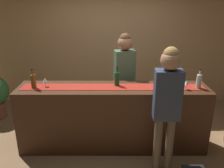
# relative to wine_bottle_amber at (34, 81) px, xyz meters

# --- Properties ---
(ground_plane) EXTENTS (10.00, 10.00, 0.00)m
(ground_plane) POSITION_rel_wine_bottle_amber_xyz_m (1.18, 0.05, -1.13)
(ground_plane) COLOR brown
(back_wall) EXTENTS (6.00, 0.12, 2.90)m
(back_wall) POSITION_rel_wine_bottle_amber_xyz_m (1.18, 1.95, 0.32)
(back_wall) COLOR tan
(back_wall) RESTS_ON ground
(bar_counter) EXTENTS (2.90, 0.60, 1.02)m
(bar_counter) POSITION_rel_wine_bottle_amber_xyz_m (1.18, 0.05, -0.62)
(bar_counter) COLOR #3D2314
(bar_counter) RESTS_ON ground
(counter_runner_cloth) EXTENTS (2.76, 0.28, 0.01)m
(counter_runner_cloth) POSITION_rel_wine_bottle_amber_xyz_m (1.18, 0.05, -0.11)
(counter_runner_cloth) COLOR maroon
(counter_runner_cloth) RESTS_ON bar_counter
(wine_bottle_amber) EXTENTS (0.07, 0.07, 0.30)m
(wine_bottle_amber) POSITION_rel_wine_bottle_amber_xyz_m (0.00, 0.00, 0.00)
(wine_bottle_amber) COLOR brown
(wine_bottle_amber) RESTS_ON bar_counter
(wine_bottle_clear) EXTENTS (0.07, 0.07, 0.30)m
(wine_bottle_clear) POSITION_rel_wine_bottle_amber_xyz_m (2.45, 0.00, 0.00)
(wine_bottle_clear) COLOR #B2C6C1
(wine_bottle_clear) RESTS_ON bar_counter
(wine_bottle_green) EXTENTS (0.07, 0.07, 0.30)m
(wine_bottle_green) POSITION_rel_wine_bottle_amber_xyz_m (1.24, 0.12, 0.00)
(wine_bottle_green) COLOR #194723
(wine_bottle_green) RESTS_ON bar_counter
(wine_glass_near_customer) EXTENTS (0.07, 0.07, 0.14)m
(wine_glass_near_customer) POSITION_rel_wine_bottle_amber_xyz_m (1.86, 0.03, -0.01)
(wine_glass_near_customer) COLOR silver
(wine_glass_near_customer) RESTS_ON bar_counter
(wine_glass_mid_counter) EXTENTS (0.07, 0.07, 0.14)m
(wine_glass_mid_counter) POSITION_rel_wine_bottle_amber_xyz_m (2.25, -0.05, -0.01)
(wine_glass_mid_counter) COLOR silver
(wine_glass_mid_counter) RESTS_ON bar_counter
(wine_glass_far_end) EXTENTS (0.07, 0.07, 0.14)m
(wine_glass_far_end) POSITION_rel_wine_bottle_amber_xyz_m (0.15, 0.06, -0.01)
(wine_glass_far_end) COLOR silver
(wine_glass_far_end) RESTS_ON bar_counter
(bartender) EXTENTS (0.38, 0.27, 1.75)m
(bartender) POSITION_rel_wine_bottle_amber_xyz_m (1.38, 0.63, -0.04)
(bartender) COLOR #26262B
(bartender) RESTS_ON ground
(customer_sipping) EXTENTS (0.35, 0.25, 1.76)m
(customer_sipping) POSITION_rel_wine_bottle_amber_xyz_m (1.86, -0.56, -0.04)
(customer_sipping) COLOR brown
(customer_sipping) RESTS_ON ground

